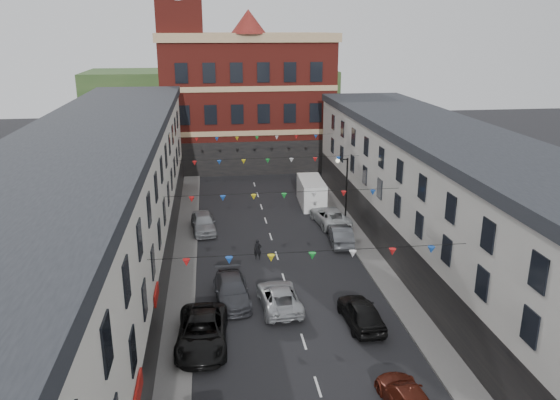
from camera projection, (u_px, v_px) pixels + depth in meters
name	position (u px, v px, depth m)	size (l,w,h in m)	color
ground	(293.00, 307.00, 33.75)	(160.00, 160.00, 0.00)	black
pavement_left	(181.00, 297.00, 34.77)	(1.80, 64.00, 0.15)	#605E5B
pavement_right	(390.00, 285.00, 36.47)	(1.80, 64.00, 0.15)	#605E5B
terrace_left	(90.00, 229.00, 31.64)	(8.40, 56.00, 10.70)	silver
terrace_right	(474.00, 219.00, 34.70)	(8.40, 56.00, 9.70)	beige
civic_building	(247.00, 99.00, 67.21)	(20.60, 13.30, 18.50)	maroon
clock_tower	(181.00, 43.00, 61.46)	(5.60, 5.60, 30.00)	maroon
distant_hill	(213.00, 101.00, 90.41)	(40.00, 14.00, 10.00)	#2C4A22
street_lamp	(344.00, 182.00, 46.63)	(1.10, 0.36, 6.00)	black
car_left_c	(202.00, 332.00, 29.41)	(2.68, 5.81, 1.61)	black
car_left_d	(232.00, 290.00, 34.22)	(2.10, 5.16, 1.50)	#3A3B41
car_left_e	(203.00, 223.00, 45.99)	(1.93, 4.79, 1.63)	gray
car_right_c	(408.00, 399.00, 24.33)	(1.81, 4.45, 1.29)	#581D11
car_right_d	(361.00, 312.00, 31.47)	(1.86, 4.62, 1.57)	black
car_right_e	(340.00, 235.00, 43.45)	(1.61, 4.61, 1.52)	#484B50
car_right_f	(330.00, 216.00, 47.79)	(2.48, 5.37, 1.49)	silver
moving_car	(279.00, 297.00, 33.48)	(2.32, 5.02, 1.40)	#A6A9AD
white_van	(311.00, 192.00, 52.97)	(2.19, 5.68, 2.51)	white
pedestrian	(258.00, 250.00, 40.48)	(0.56, 0.37, 1.53)	black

